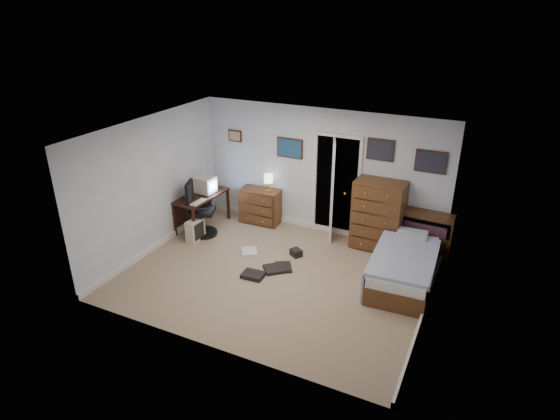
% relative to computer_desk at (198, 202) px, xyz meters
% --- Properties ---
extents(floor, '(5.00, 4.00, 0.02)m').
position_rel_computer_desk_xyz_m(floor, '(2.28, -1.06, -0.56)').
color(floor, tan).
rests_on(floor, ground).
extents(computer_desk, '(0.64, 1.26, 0.71)m').
position_rel_computer_desk_xyz_m(computer_desk, '(0.00, 0.00, 0.00)').
color(computer_desk, black).
rests_on(computer_desk, floor).
extents(crt_monitor, '(0.39, 0.36, 0.34)m').
position_rel_computer_desk_xyz_m(crt_monitor, '(0.11, 0.15, 0.34)').
color(crt_monitor, beige).
rests_on(crt_monitor, computer_desk).
extents(keyboard, '(0.16, 0.39, 0.02)m').
position_rel_computer_desk_xyz_m(keyboard, '(0.26, -0.35, 0.17)').
color(keyboard, beige).
rests_on(keyboard, computer_desk).
extents(pc_tower, '(0.22, 0.41, 0.43)m').
position_rel_computer_desk_xyz_m(pc_tower, '(0.29, -0.55, -0.33)').
color(pc_tower, beige).
rests_on(pc_tower, floor).
extents(office_chair, '(0.70, 0.70, 1.12)m').
position_rel_computer_desk_xyz_m(office_chair, '(0.23, -0.31, -0.11)').
color(office_chair, black).
rests_on(office_chair, floor).
extents(media_stack, '(0.16, 0.16, 0.81)m').
position_rel_computer_desk_xyz_m(media_stack, '(-0.04, 1.06, -0.14)').
color(media_stack, maroon).
rests_on(media_stack, floor).
extents(low_dresser, '(0.85, 0.46, 0.74)m').
position_rel_computer_desk_xyz_m(low_dresser, '(1.06, 0.71, -0.18)').
color(low_dresser, '#58351C').
rests_on(low_dresser, floor).
extents(table_lamp, '(0.20, 0.20, 0.36)m').
position_rel_computer_desk_xyz_m(table_lamp, '(1.26, 0.71, 0.46)').
color(table_lamp, gold).
rests_on(table_lamp, low_dresser).
extents(doorway, '(0.96, 1.12, 2.05)m').
position_rel_computer_desk_xyz_m(doorway, '(2.63, 1.21, 0.46)').
color(doorway, black).
rests_on(doorway, floor).
extents(tall_dresser, '(0.94, 0.58, 1.34)m').
position_rel_computer_desk_xyz_m(tall_dresser, '(3.56, 0.69, 0.12)').
color(tall_dresser, '#58351C').
rests_on(tall_dresser, floor).
extents(headboard_bookcase, '(0.96, 0.29, 0.85)m').
position_rel_computer_desk_xyz_m(headboard_bookcase, '(4.42, 0.80, -0.09)').
color(headboard_bookcase, '#58351C').
rests_on(headboard_bookcase, floor).
extents(bed, '(1.07, 1.89, 0.61)m').
position_rel_computer_desk_xyz_m(bed, '(4.27, -0.32, -0.26)').
color(bed, '#58351C').
rests_on(bed, floor).
extents(wall_posters, '(4.38, 0.04, 0.60)m').
position_rel_computer_desk_xyz_m(wall_posters, '(2.85, 0.92, 1.20)').
color(wall_posters, '#331E11').
rests_on(wall_posters, floor).
extents(floor_clutter, '(1.23, 1.26, 0.13)m').
position_rel_computer_desk_xyz_m(floor_clutter, '(2.06, -0.83, -0.51)').
color(floor_clutter, silver).
rests_on(floor_clutter, floor).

